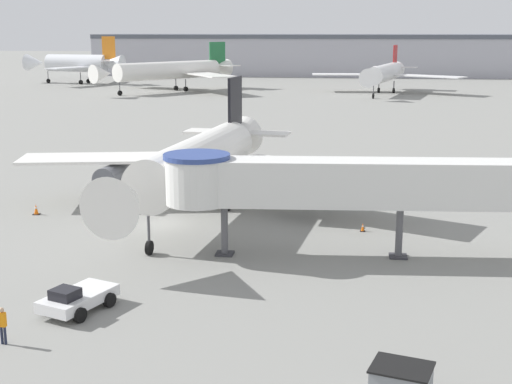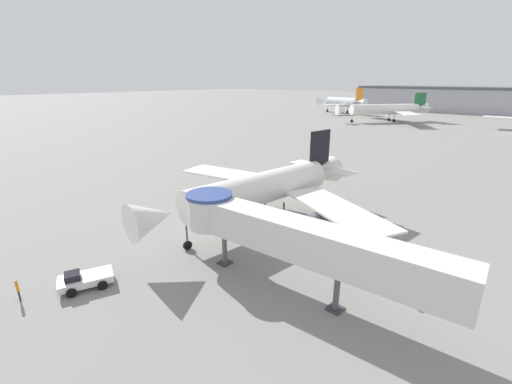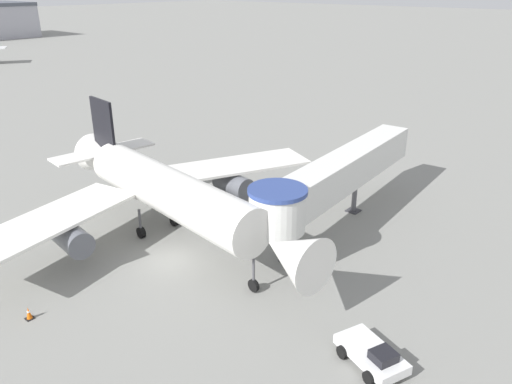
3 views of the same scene
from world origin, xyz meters
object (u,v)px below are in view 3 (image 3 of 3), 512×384
Objects in this scene: traffic_cone_starboard_wing at (290,199)px; jet_bridge at (332,178)px; pushback_tug_white at (372,354)px; traffic_cone_port_wing at (29,313)px; main_airplane at (166,191)px.

jet_bridge is at bearing -113.00° from traffic_cone_starboard_wing.
traffic_cone_starboard_wing is at bearing 69.37° from pushback_tug_white.
main_airplane is at bearing 6.69° from traffic_cone_port_wing.
main_airplane is at bearing 165.50° from traffic_cone_starboard_wing.
traffic_cone_starboard_wing is (2.51, 5.90, -4.42)m from jet_bridge.
traffic_cone_port_wing reaches higher than traffic_cone_starboard_wing.
jet_bridge reaches higher than traffic_cone_port_wing.
main_airplane reaches higher than traffic_cone_port_wing.
traffic_cone_port_wing is at bearing 176.11° from traffic_cone_starboard_wing.
jet_bridge is (9.63, -9.04, 0.56)m from main_airplane.
traffic_cone_port_wing is at bearing 156.93° from jet_bridge.
pushback_tug_white is 20.65m from traffic_cone_port_wing.
traffic_cone_port_wing is at bearing -166.12° from main_airplane.
traffic_cone_starboard_wing is at bearing -7.31° from main_airplane.
traffic_cone_starboard_wing is at bearing 62.84° from jet_bridge.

